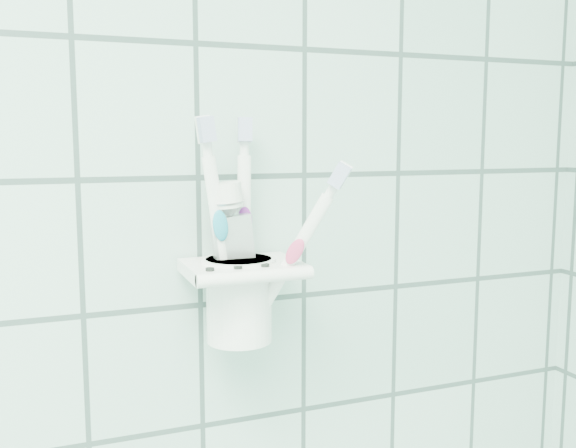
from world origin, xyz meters
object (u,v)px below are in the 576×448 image
Objects in this scene: toothbrush_pink at (233,225)px; toothbrush_orange at (248,235)px; toothpaste_tube at (242,245)px; toothbrush_blue at (243,224)px; cup at (239,296)px; holder_bracket at (242,270)px.

toothbrush_pink is 0.02m from toothbrush_orange.
toothbrush_orange is (0.01, -0.01, -0.01)m from toothbrush_pink.
toothbrush_pink is 1.39× the size of toothpaste_tube.
toothbrush_orange is (0.00, -0.01, -0.01)m from toothbrush_blue.
toothbrush_pink reaches higher than toothbrush_orange.
cup is at bearing 179.49° from toothbrush_orange.
toothpaste_tube is (0.00, 0.01, 0.02)m from holder_bracket.
holder_bracket is 1.33× the size of cup.
toothbrush_orange is at bearing -39.69° from toothbrush_pink.
toothbrush_blue reaches higher than toothpaste_tube.
holder_bracket is at bearing -48.69° from toothbrush_pink.
holder_bracket is at bearing -165.13° from toothbrush_orange.
toothbrush_orange reaches higher than cup.
toothbrush_blue is at bearing 65.67° from holder_bracket.
cup is 0.05m from toothpaste_tube.
toothbrush_pink reaches higher than toothbrush_blue.
toothbrush_orange is 1.23× the size of toothpaste_tube.
toothbrush_pink reaches higher than holder_bracket.
toothbrush_pink reaches higher than toothpaste_tube.
holder_bracket and cup have the same top height.
toothbrush_pink is 0.01m from toothbrush_blue.
toothpaste_tube reaches higher than cup.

